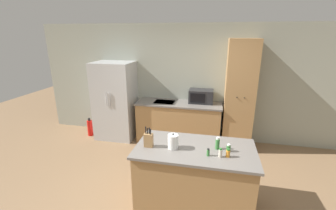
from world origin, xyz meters
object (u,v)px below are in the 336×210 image
at_px(pantry_cabinet, 239,96).
at_px(fire_extinguisher, 90,128).
at_px(microwave, 201,96).
at_px(spice_bottle_green_herb, 220,153).
at_px(knife_block, 149,140).
at_px(spice_bottle_pale_salt, 228,148).
at_px(spice_bottle_tall_dark, 228,153).
at_px(spice_bottle_short_red, 208,152).
at_px(spice_bottle_amber_oil, 217,143).
at_px(kettle, 173,141).
at_px(refrigerator, 115,101).

bearing_deg(pantry_cabinet, fire_extinguisher, -176.99).
bearing_deg(microwave, spice_bottle_green_herb, -79.59).
relative_size(knife_block, spice_bottle_pale_salt, 2.76).
height_order(spice_bottle_tall_dark, spice_bottle_short_red, spice_bottle_tall_dark).
bearing_deg(knife_block, spice_bottle_amber_oil, 8.30).
xyz_separation_m(spice_bottle_amber_oil, spice_bottle_green_herb, (0.04, -0.20, -0.02)).
xyz_separation_m(kettle, fire_extinguisher, (-2.41, 1.86, -0.81)).
height_order(refrigerator, spice_bottle_green_herb, refrigerator).
height_order(refrigerator, knife_block, refrigerator).
bearing_deg(spice_bottle_tall_dark, spice_bottle_green_herb, -168.13).
distance_m(refrigerator, spice_bottle_short_red, 3.04).
bearing_deg(kettle, spice_bottle_short_red, -12.22).
distance_m(knife_block, spice_bottle_tall_dark, 1.04).
bearing_deg(spice_bottle_green_herb, refrigerator, 138.88).
bearing_deg(knife_block, kettle, 4.94).
bearing_deg(kettle, spice_bottle_tall_dark, -6.28).
xyz_separation_m(refrigerator, microwave, (1.96, 0.16, 0.18)).
xyz_separation_m(spice_bottle_green_herb, spice_bottle_pale_salt, (0.10, 0.16, -0.01)).
xyz_separation_m(refrigerator, spice_bottle_tall_dark, (2.46, -2.05, 0.07)).
height_order(pantry_cabinet, microwave, pantry_cabinet).
distance_m(refrigerator, fire_extinguisher, 0.97).
relative_size(spice_bottle_tall_dark, spice_bottle_pale_salt, 1.07).
bearing_deg(spice_bottle_tall_dark, fire_extinguisher, 148.22).
bearing_deg(pantry_cabinet, spice_bottle_tall_dark, -97.69).
distance_m(spice_bottle_tall_dark, spice_bottle_amber_oil, 0.23).
height_order(refrigerator, spice_bottle_pale_salt, refrigerator).
xyz_separation_m(refrigerator, pantry_cabinet, (2.75, 0.07, 0.26)).
height_order(microwave, spice_bottle_amber_oil, microwave).
relative_size(refrigerator, kettle, 8.21).
bearing_deg(knife_block, spice_bottle_tall_dark, -2.73).
distance_m(pantry_cabinet, spice_bottle_green_herb, 2.17).
xyz_separation_m(knife_block, spice_bottle_short_red, (0.80, -0.07, -0.06)).
height_order(pantry_cabinet, fire_extinguisher, pantry_cabinet).
bearing_deg(spice_bottle_short_red, kettle, 167.78).
relative_size(refrigerator, knife_block, 6.17).
height_order(refrigerator, spice_bottle_amber_oil, refrigerator).
bearing_deg(spice_bottle_amber_oil, spice_bottle_green_herb, -79.31).
height_order(knife_block, spice_bottle_amber_oil, knife_block).
relative_size(refrigerator, spice_bottle_green_herb, 15.09).
xyz_separation_m(spice_bottle_short_red, fire_extinguisher, (-2.88, 1.96, -0.76)).
xyz_separation_m(knife_block, spice_bottle_pale_salt, (1.05, 0.09, -0.05)).
distance_m(kettle, fire_extinguisher, 3.15).
distance_m(spice_bottle_green_herb, kettle, 0.63).
xyz_separation_m(knife_block, spice_bottle_tall_dark, (1.04, -0.05, -0.05)).
xyz_separation_m(refrigerator, fire_extinguisher, (-0.66, -0.11, -0.69)).
xyz_separation_m(microwave, spice_bottle_pale_salt, (0.51, -2.06, -0.11)).
xyz_separation_m(spice_bottle_amber_oil, fire_extinguisher, (-2.99, 1.75, -0.79)).
bearing_deg(spice_bottle_pale_salt, microwave, 103.96).
relative_size(spice_bottle_tall_dark, kettle, 0.52).
distance_m(refrigerator, kettle, 2.64).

